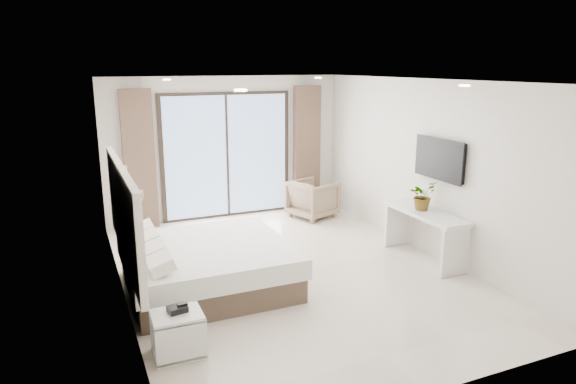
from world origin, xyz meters
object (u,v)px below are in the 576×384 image
at_px(console_desk, 425,224).
at_px(armchair, 313,197).
at_px(nightstand, 178,334).
at_px(bed, 207,266).

distance_m(console_desk, armchair, 2.76).
height_order(nightstand, console_desk, console_desk).
relative_size(bed, console_desk, 1.38).
distance_m(nightstand, console_desk, 4.17).
height_order(nightstand, armchair, armchair).
bearing_deg(nightstand, console_desk, 17.56).
relative_size(console_desk, armchair, 1.92).
relative_size(nightstand, console_desk, 0.34).
bearing_deg(armchair, bed, 111.50).
bearing_deg(bed, armchair, 41.03).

